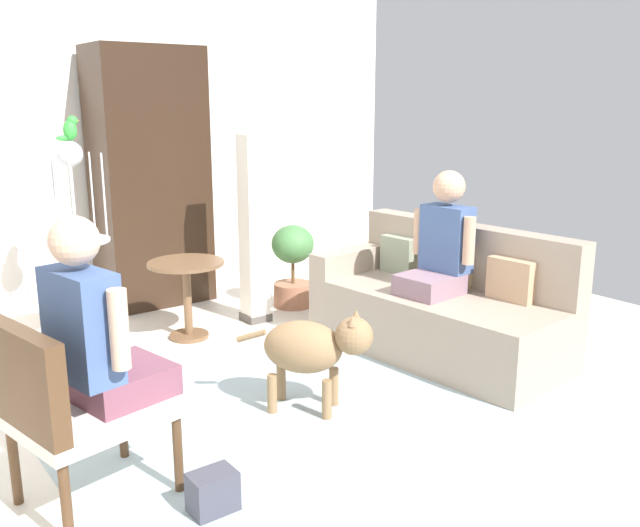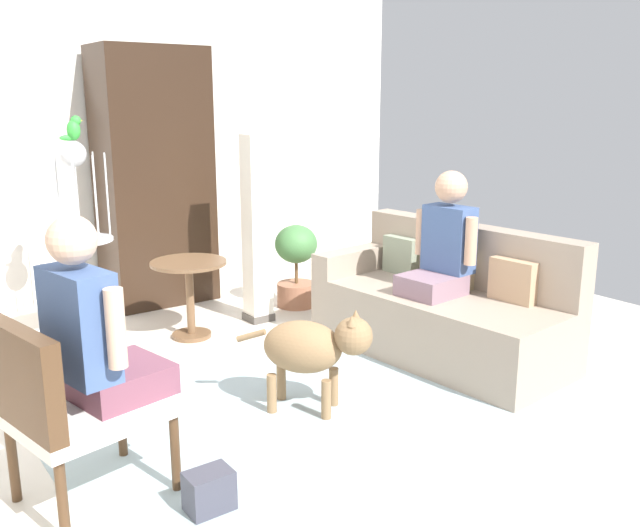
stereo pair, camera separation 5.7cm
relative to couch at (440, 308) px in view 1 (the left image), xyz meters
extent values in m
plane|color=beige|center=(-1.23, -0.13, -0.32)|extent=(6.86, 6.86, 0.00)
cube|color=silver|center=(-1.23, 2.79, 1.13)|extent=(5.93, 0.12, 2.90)
cube|color=#9EB2B7|center=(-1.27, -0.35, -0.32)|extent=(2.89, 2.27, 0.01)
cube|color=gray|center=(-0.05, -0.03, -0.09)|extent=(0.98, 1.86, 0.46)
cube|color=gray|center=(0.26, 0.00, 0.35)|extent=(0.35, 1.80, 0.43)
cube|color=gray|center=(-0.13, 0.77, 0.22)|extent=(0.83, 0.26, 0.18)
cube|color=tan|center=(0.17, -0.46, 0.27)|extent=(0.13, 0.33, 0.28)
cube|color=#C6B284|center=(0.13, 0.04, 0.27)|extent=(0.13, 0.34, 0.28)
cube|color=gray|center=(0.08, 0.52, 0.27)|extent=(0.13, 0.30, 0.28)
cylinder|color=#4C331E|center=(-2.36, -0.09, -0.13)|extent=(0.04, 0.04, 0.38)
cylinder|color=#4C331E|center=(-2.27, -0.54, -0.13)|extent=(0.04, 0.04, 0.38)
cylinder|color=#4C331E|center=(-2.89, -0.20, -0.13)|extent=(0.04, 0.04, 0.38)
cylinder|color=#4C331E|center=(-2.80, -0.65, -0.13)|extent=(0.04, 0.04, 0.38)
cube|color=white|center=(-2.58, -0.37, 0.09)|extent=(0.74, 0.67, 0.06)
cube|color=#4C331E|center=(-2.85, -0.43, 0.34)|extent=(0.19, 0.56, 0.43)
cube|color=gray|center=(-0.15, -0.04, 0.20)|extent=(0.43, 0.38, 0.14)
cube|color=#3F598C|center=(0.01, -0.02, 0.50)|extent=(0.21, 0.36, 0.45)
sphere|color=tan|center=(0.01, -0.02, 0.86)|extent=(0.22, 0.22, 0.22)
cylinder|color=tan|center=(-0.01, -0.24, 0.52)|extent=(0.08, 0.08, 0.32)
cylinder|color=tan|center=(-0.04, 0.18, 0.52)|extent=(0.08, 0.08, 0.32)
cube|color=#734051|center=(-2.43, -0.34, 0.19)|extent=(0.46, 0.44, 0.14)
cube|color=#3F598C|center=(-2.60, -0.38, 0.50)|extent=(0.25, 0.40, 0.48)
sphere|color=#DDB293|center=(-2.60, -0.38, 0.87)|extent=(0.21, 0.21, 0.21)
cylinder|color=#DDB293|center=(-2.60, -0.15, 0.53)|extent=(0.08, 0.08, 0.34)
cylinder|color=#DDB293|center=(-2.51, -0.59, 0.53)|extent=(0.08, 0.08, 0.34)
cylinder|color=brown|center=(-1.31, 1.32, 0.26)|extent=(0.56, 0.56, 0.02)
cylinder|color=brown|center=(-1.31, 1.32, -0.04)|extent=(0.06, 0.06, 0.56)
cylinder|color=brown|center=(-1.31, 1.32, -0.31)|extent=(0.29, 0.29, 0.03)
ellipsoid|color=olive|center=(-1.32, -0.19, 0.06)|extent=(0.52, 0.55, 0.30)
sphere|color=olive|center=(-1.13, -0.42, 0.15)|extent=(0.22, 0.22, 0.22)
cone|color=olive|center=(-1.09, -0.38, 0.26)|extent=(0.06, 0.06, 0.06)
cone|color=olive|center=(-1.17, -0.45, 0.26)|extent=(0.06, 0.06, 0.06)
cylinder|color=olive|center=(-1.51, 0.05, 0.10)|extent=(0.14, 0.16, 0.10)
cylinder|color=olive|center=(-1.14, -0.26, -0.21)|extent=(0.06, 0.06, 0.23)
cylinder|color=olive|center=(-1.28, -0.37, -0.21)|extent=(0.06, 0.06, 0.23)
cylinder|color=olive|center=(-1.35, -0.01, -0.21)|extent=(0.06, 0.06, 0.23)
cylinder|color=olive|center=(-1.49, -0.12, -0.21)|extent=(0.06, 0.06, 0.23)
cylinder|color=silver|center=(-1.99, 1.61, -0.31)|extent=(0.36, 0.36, 0.03)
cylinder|color=silver|center=(-1.99, 1.61, 0.07)|extent=(0.04, 0.04, 0.77)
cylinder|color=silver|center=(-1.99, 1.61, 0.46)|extent=(0.46, 0.46, 0.02)
cylinder|color=silver|center=(-1.77, 1.61, 0.77)|extent=(0.01, 0.01, 0.59)
cylinder|color=silver|center=(-1.81, 1.74, 0.77)|extent=(0.01, 0.01, 0.59)
cylinder|color=silver|center=(-1.92, 1.82, 0.77)|extent=(0.01, 0.01, 0.59)
cylinder|color=silver|center=(-2.06, 1.82, 0.77)|extent=(0.01, 0.01, 0.59)
cylinder|color=silver|center=(-2.17, 1.74, 0.77)|extent=(0.01, 0.01, 0.59)
cylinder|color=silver|center=(-2.21, 1.61, 0.77)|extent=(0.01, 0.01, 0.59)
cylinder|color=silver|center=(-2.17, 1.49, 0.77)|extent=(0.01, 0.01, 0.59)
cylinder|color=silver|center=(-2.06, 1.41, 0.77)|extent=(0.01, 0.01, 0.59)
cylinder|color=silver|center=(-1.92, 1.41, 0.77)|extent=(0.01, 0.01, 0.59)
cylinder|color=silver|center=(-1.81, 1.49, 0.77)|extent=(0.01, 0.01, 0.59)
sphere|color=silver|center=(-1.99, 1.61, 1.07)|extent=(0.18, 0.18, 0.18)
ellipsoid|color=green|center=(-1.97, 1.61, 1.23)|extent=(0.09, 0.10, 0.14)
sphere|color=green|center=(-1.95, 1.61, 1.29)|extent=(0.07, 0.07, 0.07)
cone|color=#D8BF4C|center=(-1.92, 1.61, 1.29)|extent=(0.03, 0.02, 0.02)
ellipsoid|color=green|center=(-2.01, 1.61, 1.18)|extent=(0.12, 0.03, 0.04)
cylinder|color=#996047|center=(-0.22, 1.51, -0.22)|extent=(0.34, 0.34, 0.20)
cylinder|color=brown|center=(-0.22, 1.51, -0.02)|extent=(0.03, 0.03, 0.20)
ellipsoid|color=#447941|center=(-0.22, 1.51, 0.23)|extent=(0.36, 0.36, 0.33)
cube|color=#4C4742|center=(-0.69, 1.37, -0.29)|extent=(0.20, 0.20, 0.06)
cube|color=white|center=(-0.69, 1.37, 0.46)|extent=(0.18, 0.18, 1.43)
cube|color=black|center=(-1.10, 2.38, 0.77)|extent=(0.90, 0.56, 2.18)
cube|color=#3F3F4C|center=(-2.22, -0.78, -0.23)|extent=(0.20, 0.14, 0.18)
camera|label=1|loc=(-3.42, -3.18, 1.44)|focal=38.27mm
camera|label=2|loc=(-3.38, -3.21, 1.44)|focal=38.27mm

